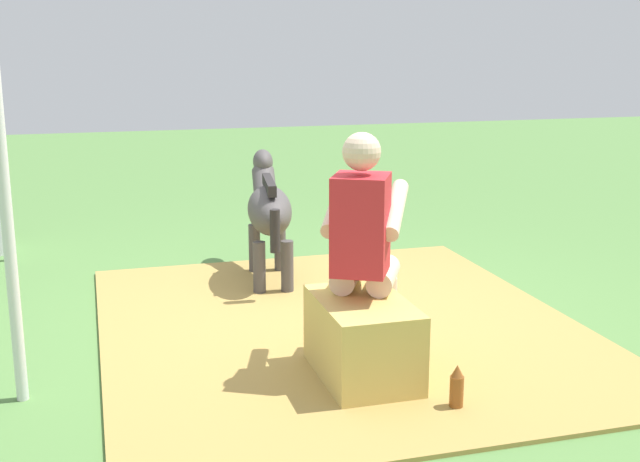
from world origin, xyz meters
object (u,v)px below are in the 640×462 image
object	(u,v)px
person_seated	(364,242)
pony_standing	(269,208)
hay_bale	(362,341)
tent_pole_left	(4,185)
soda_bottle	(457,389)

from	to	relation	value
person_seated	pony_standing	xyz separation A→B (m)	(1.82, 0.12, -0.17)
hay_bale	pony_standing	xyz separation A→B (m)	(1.97, 0.07, 0.34)
hay_bale	tent_pole_left	bearing A→B (deg)	81.96
soda_bottle	pony_standing	bearing A→B (deg)	9.22
soda_bottle	tent_pole_left	xyz separation A→B (m)	(0.73, 2.06, 0.99)
pony_standing	tent_pole_left	xyz separation A→B (m)	(-1.72, 1.67, 0.55)
person_seated	soda_bottle	size ratio (longest dim) A/B	5.52
hay_bale	pony_standing	distance (m)	2.00
hay_bale	tent_pole_left	size ratio (longest dim) A/B	0.33
hay_bale	pony_standing	bearing A→B (deg)	2.11
hay_bale	pony_standing	size ratio (longest dim) A/B	0.54
soda_bottle	tent_pole_left	bearing A→B (deg)	70.61
person_seated	tent_pole_left	xyz separation A→B (m)	(0.10, 1.79, 0.38)
person_seated	tent_pole_left	bearing A→B (deg)	86.92
pony_standing	tent_pole_left	world-z (taller)	tent_pole_left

